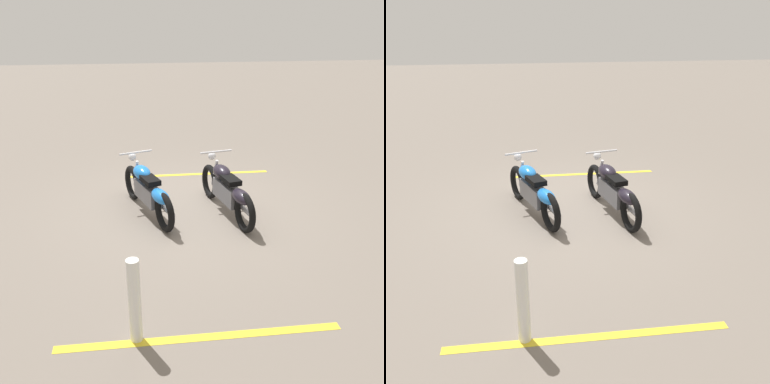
# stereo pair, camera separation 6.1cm
# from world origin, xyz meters

# --- Properties ---
(ground_plane) EXTENTS (60.00, 60.00, 0.00)m
(ground_plane) POSITION_xyz_m (0.00, 0.00, 0.00)
(ground_plane) COLOR slate
(motorcycle_bright_foreground) EXTENTS (2.16, 0.87, 1.04)m
(motorcycle_bright_foreground) POSITION_xyz_m (0.18, -0.68, 0.46)
(motorcycle_bright_foreground) COLOR black
(motorcycle_bright_foreground) RESTS_ON ground
(motorcycle_dark_foreground) EXTENTS (2.22, 0.71, 1.04)m
(motorcycle_dark_foreground) POSITION_xyz_m (0.39, 0.71, 0.46)
(motorcycle_dark_foreground) COLOR black
(motorcycle_dark_foreground) RESTS_ON ground
(bollard_post) EXTENTS (0.14, 0.14, 1.00)m
(bollard_post) POSITION_xyz_m (3.42, -1.05, 0.50)
(bollard_post) COLOR white
(bollard_post) RESTS_ON ground
(parking_stripe_near) EXTENTS (0.25, 3.20, 0.01)m
(parking_stripe_near) POSITION_xyz_m (-1.83, 0.60, 0.00)
(parking_stripe_near) COLOR yellow
(parking_stripe_near) RESTS_ON ground
(parking_stripe_mid) EXTENTS (0.25, 3.20, 0.01)m
(parking_stripe_mid) POSITION_xyz_m (3.52, -0.34, 0.00)
(parking_stripe_mid) COLOR yellow
(parking_stripe_mid) RESTS_ON ground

